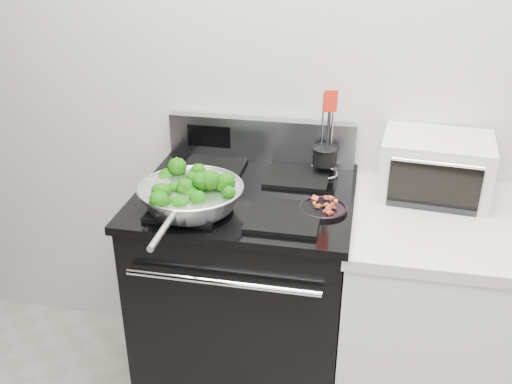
% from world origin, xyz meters
% --- Properties ---
extents(back_wall, '(4.00, 0.02, 2.70)m').
position_xyz_m(back_wall, '(0.00, 1.75, 1.35)').
color(back_wall, '#B6B4AD').
rests_on(back_wall, ground).
extents(gas_range, '(0.79, 0.69, 1.13)m').
position_xyz_m(gas_range, '(-0.30, 1.41, 0.49)').
color(gas_range, black).
rests_on(gas_range, floor).
extents(counter, '(0.62, 0.68, 0.92)m').
position_xyz_m(counter, '(0.39, 1.41, 0.46)').
color(counter, white).
rests_on(counter, floor).
extents(skillet, '(0.36, 0.58, 0.08)m').
position_xyz_m(skillet, '(-0.45, 1.24, 1.01)').
color(skillet, silver).
rests_on(skillet, gas_range).
extents(broccoli_pile, '(0.29, 0.29, 0.10)m').
position_xyz_m(broccoli_pile, '(-0.45, 1.24, 1.03)').
color(broccoli_pile, '#083104').
rests_on(broccoli_pile, skillet).
extents(bacon_plate, '(0.17, 0.17, 0.04)m').
position_xyz_m(bacon_plate, '(-0.01, 1.33, 0.97)').
color(bacon_plate, black).
rests_on(bacon_plate, gas_range).
extents(utensil_holder, '(0.11, 0.11, 0.34)m').
position_xyz_m(utensil_holder, '(-0.03, 1.62, 1.01)').
color(utensil_holder, silver).
rests_on(utensil_holder, gas_range).
extents(toaster_oven, '(0.41, 0.33, 0.22)m').
position_xyz_m(toaster_oven, '(0.37, 1.60, 1.03)').
color(toaster_oven, silver).
rests_on(toaster_oven, counter).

